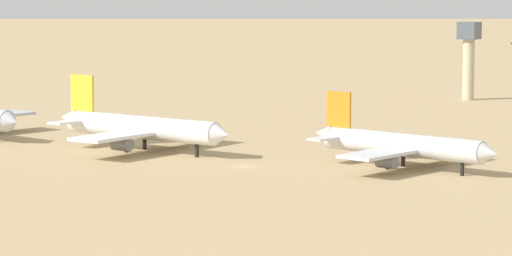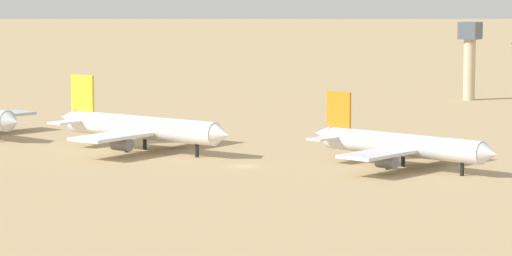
{
  "view_description": "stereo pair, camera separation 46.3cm",
  "coord_description": "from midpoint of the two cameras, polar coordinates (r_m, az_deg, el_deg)",
  "views": [
    {
      "loc": [
        126.21,
        -196.1,
        34.49
      ],
      "look_at": [
        -2.27,
        8.02,
        6.0
      ],
      "focal_mm": 92.05,
      "sensor_mm": 36.0,
      "label": 1
    },
    {
      "loc": [
        126.6,
        -195.85,
        34.49
      ],
      "look_at": [
        -2.27,
        8.02,
        6.0
      ],
      "focal_mm": 92.05,
      "sensor_mm": 36.0,
      "label": 2
    }
  ],
  "objects": [
    {
      "name": "parked_jet_yellow_2",
      "position": [
        255.96,
        -5.11,
        0.02
      ],
      "size": [
        43.13,
        36.31,
        14.24
      ],
      "rotation": [
        0.0,
        0.0,
        -0.07
      ],
      "color": "white",
      "rests_on": "ground"
    },
    {
      "name": "ground",
      "position": [
        235.75,
        -0.63,
        -1.68
      ],
      "size": [
        4000.0,
        4000.0,
        0.0
      ],
      "primitive_type": "plane",
      "color": "tan"
    },
    {
      "name": "parked_jet_orange_3",
      "position": [
        233.95,
        6.25,
        -0.73
      ],
      "size": [
        39.09,
        33.24,
        12.93
      ],
      "rotation": [
        0.0,
        0.0,
        -0.15
      ],
      "color": "silver",
      "rests_on": "ground"
    },
    {
      "name": "control_tower",
      "position": [
        362.96,
        9.2,
        3.24
      ],
      "size": [
        5.2,
        5.2,
        21.36
      ],
      "color": "#C6B793",
      "rests_on": "ground"
    }
  ]
}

